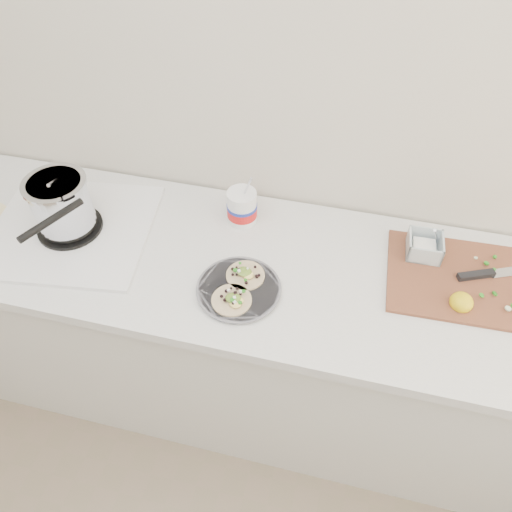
% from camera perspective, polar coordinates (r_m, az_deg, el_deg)
% --- Properties ---
extents(counter, '(2.44, 0.66, 0.90)m').
position_cam_1_polar(counter, '(1.99, -3.85, -8.42)').
color(counter, silver).
rests_on(counter, ground).
extents(stove, '(0.59, 0.56, 0.26)m').
position_cam_1_polar(stove, '(1.76, -20.99, 4.62)').
color(stove, silver).
rests_on(stove, counter).
extents(taco_plate, '(0.26, 0.26, 0.04)m').
position_cam_1_polar(taco_plate, '(1.52, -2.00, -3.60)').
color(taco_plate, slate).
rests_on(taco_plate, counter).
extents(tub, '(0.10, 0.10, 0.23)m').
position_cam_1_polar(tub, '(1.70, -1.55, 5.80)').
color(tub, white).
rests_on(tub, counter).
extents(cutboard, '(0.50, 0.36, 0.08)m').
position_cam_1_polar(cutboard, '(1.68, 22.84, -1.95)').
color(cutboard, brown).
rests_on(cutboard, counter).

